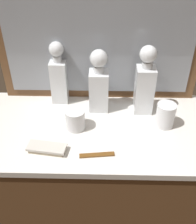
{
  "coord_description": "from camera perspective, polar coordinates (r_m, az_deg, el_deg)",
  "views": [
    {
      "loc": [
        0.02,
        -0.91,
        1.57
      ],
      "look_at": [
        0.0,
        0.0,
        0.9
      ],
      "focal_mm": 43.62,
      "sensor_mm": 36.0,
      "label": 1
    }
  ],
  "objects": [
    {
      "name": "dresser",
      "position": [
        1.47,
        0.0,
        -15.53
      ],
      "size": [
        1.22,
        0.53,
        0.82
      ],
      "color": "brown",
      "rests_on": "ground_plane"
    },
    {
      "name": "dresser_mirror",
      "position": [
        1.23,
        0.29,
        15.42
      ],
      "size": [
        0.92,
        0.03,
        0.61
      ],
      "color": "brown",
      "rests_on": "dresser"
    },
    {
      "name": "crystal_decanter_right",
      "position": [
        1.22,
        0.16,
        5.39
      ],
      "size": [
        0.09,
        0.09,
        0.29
      ],
      "color": "white",
      "rests_on": "dresser"
    },
    {
      "name": "crystal_decanter_rear",
      "position": [
        1.29,
        -8.16,
        6.96
      ],
      "size": [
        0.07,
        0.07,
        0.3
      ],
      "color": "white",
      "rests_on": "dresser"
    },
    {
      "name": "crystal_decanter_far_left",
      "position": [
        1.22,
        9.73,
        5.3
      ],
      "size": [
        0.08,
        0.08,
        0.32
      ],
      "color": "white",
      "rests_on": "dresser"
    },
    {
      "name": "crystal_tumbler_right",
      "position": [
        1.19,
        13.92,
        -0.8
      ],
      "size": [
        0.08,
        0.08,
        0.11
      ],
      "color": "white",
      "rests_on": "dresser"
    },
    {
      "name": "crystal_tumbler_front",
      "position": [
        1.15,
        -4.77,
        -1.74
      ],
      "size": [
        0.08,
        0.08,
        0.09
      ],
      "color": "white",
      "rests_on": "dresser"
    },
    {
      "name": "silver_brush_far_right",
      "position": [
        1.08,
        -10.67,
        -7.5
      ],
      "size": [
        0.16,
        0.08,
        0.02
      ],
      "color": "#B7A88C",
      "rests_on": "dresser"
    },
    {
      "name": "tortoiseshell_comb",
      "position": [
        1.05,
        -0.22,
        -8.98
      ],
      "size": [
        0.14,
        0.04,
        0.01
      ],
      "color": "brown",
      "rests_on": "dresser"
    }
  ]
}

